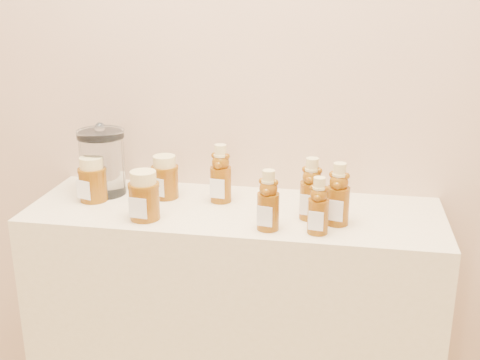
% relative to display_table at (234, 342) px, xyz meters
% --- Properties ---
extents(wall_back, '(3.50, 0.02, 2.70)m').
position_rel_display_table_xyz_m(wall_back, '(0.00, 0.20, 0.90)').
color(wall_back, tan).
rests_on(wall_back, ground).
extents(display_table, '(1.20, 0.40, 0.90)m').
position_rel_display_table_xyz_m(display_table, '(0.00, 0.00, 0.00)').
color(display_table, beige).
rests_on(display_table, ground).
extents(bear_bottle_back_left, '(0.08, 0.08, 0.20)m').
position_rel_display_table_xyz_m(bear_bottle_back_left, '(-0.05, 0.06, 0.55)').
color(bear_bottle_back_left, '#663508').
rests_on(bear_bottle_back_left, display_table).
extents(bear_bottle_back_mid, '(0.08, 0.08, 0.20)m').
position_rel_display_table_xyz_m(bear_bottle_back_mid, '(0.22, -0.03, 0.55)').
color(bear_bottle_back_mid, '#663508').
rests_on(bear_bottle_back_mid, display_table).
extents(bear_bottle_back_right, '(0.08, 0.08, 0.20)m').
position_rel_display_table_xyz_m(bear_bottle_back_right, '(0.30, -0.06, 0.55)').
color(bear_bottle_back_right, '#663508').
rests_on(bear_bottle_back_right, display_table).
extents(bear_bottle_front_left, '(0.07, 0.07, 0.19)m').
position_rel_display_table_xyz_m(bear_bottle_front_left, '(0.12, -0.13, 0.54)').
color(bear_bottle_front_left, '#663508').
rests_on(bear_bottle_front_left, display_table).
extents(bear_bottle_front_right, '(0.07, 0.07, 0.17)m').
position_rel_display_table_xyz_m(bear_bottle_front_right, '(0.25, -0.13, 0.54)').
color(bear_bottle_front_right, '#663508').
rests_on(bear_bottle_front_right, display_table).
extents(honey_jar_left, '(0.11, 0.11, 0.14)m').
position_rel_display_table_xyz_m(honey_jar_left, '(-0.43, -0.00, 0.52)').
color(honey_jar_left, '#663508').
rests_on(honey_jar_left, display_table).
extents(honey_jar_back, '(0.11, 0.11, 0.13)m').
position_rel_display_table_xyz_m(honey_jar_back, '(-0.22, 0.06, 0.52)').
color(honey_jar_back, '#663508').
rests_on(honey_jar_back, display_table).
extents(honey_jar_front, '(0.10, 0.10, 0.14)m').
position_rel_display_table_xyz_m(honey_jar_front, '(-0.23, -0.12, 0.52)').
color(honey_jar_front, '#663508').
rests_on(honey_jar_front, display_table).
extents(glass_canister, '(0.17, 0.17, 0.22)m').
position_rel_display_table_xyz_m(glass_canister, '(-0.42, 0.06, 0.56)').
color(glass_canister, white).
rests_on(glass_canister, display_table).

